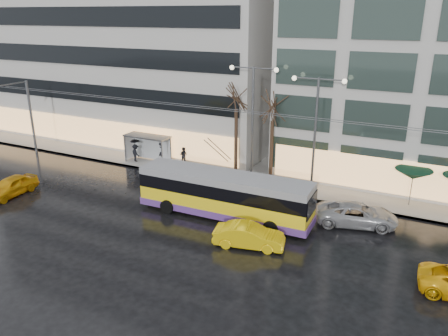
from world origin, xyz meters
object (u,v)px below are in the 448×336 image
Objects in this scene: trolleybus at (224,196)px; bus_shelter at (145,142)px; street_lamp_near at (253,108)px; taxi_a at (11,186)px.

trolleybus is 2.83× the size of bus_shelter.
trolleybus is 8.37m from street_lamp_near.
trolleybus is 13.30m from bus_shelter.
bus_shelter reaches higher than taxi_a.
bus_shelter is 0.47× the size of street_lamp_near.
bus_shelter is 11.14m from street_lamp_near.
trolleybus is at bearing 11.13° from taxi_a.
street_lamp_near reaches higher than taxi_a.
street_lamp_near is 2.14× the size of taxi_a.
taxi_a is at bearing -112.79° from bus_shelter.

